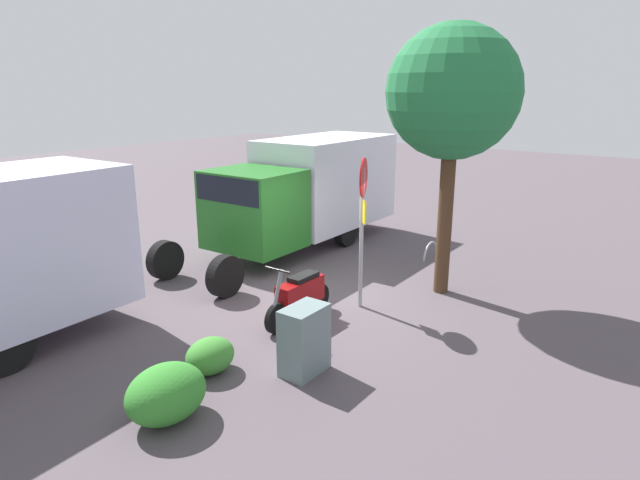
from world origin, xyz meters
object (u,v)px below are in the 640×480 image
at_px(street_tree, 453,94).
at_px(bike_rack_hoop, 430,257).
at_px(motorcycle, 300,295).
at_px(utility_cabinet, 304,340).
at_px(box_truck_near, 307,188).
at_px(stop_sign, 363,210).

xyz_separation_m(street_tree, bike_rack_hoop, (-2.10, -1.24, -4.12)).
bearing_deg(motorcycle, street_tree, 154.05).
bearing_deg(utility_cabinet, bike_rack_hoop, -171.26).
bearing_deg(box_truck_near, stop_sign, 50.04).
distance_m(street_tree, bike_rack_hoop, 4.79).
distance_m(stop_sign, street_tree, 2.91).
bearing_deg(utility_cabinet, stop_sign, -165.45).
distance_m(stop_sign, utility_cabinet, 3.17).
xyz_separation_m(street_tree, utility_cabinet, (4.47, -0.23, -3.58)).
xyz_separation_m(motorcycle, utility_cabinet, (1.46, 1.25, 0.02)).
height_order(motorcycle, utility_cabinet, motorcycle).
bearing_deg(stop_sign, utility_cabinet, 14.55).
xyz_separation_m(motorcycle, street_tree, (-3.02, 1.48, 3.60)).
distance_m(motorcycle, bike_rack_hoop, 5.15).
bearing_deg(street_tree, bike_rack_hoop, -149.46).
bearing_deg(bike_rack_hoop, utility_cabinet, 8.74).
xyz_separation_m(stop_sign, bike_rack_hoop, (-3.85, -0.30, -1.99)).
relative_size(box_truck_near, motorcycle, 4.24).
bearing_deg(utility_cabinet, street_tree, 177.07).
bearing_deg(bike_rack_hoop, street_tree, 30.54).
bearing_deg(box_truck_near, utility_cabinet, 36.30).
bearing_deg(motorcycle, bike_rack_hoop, 177.49).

